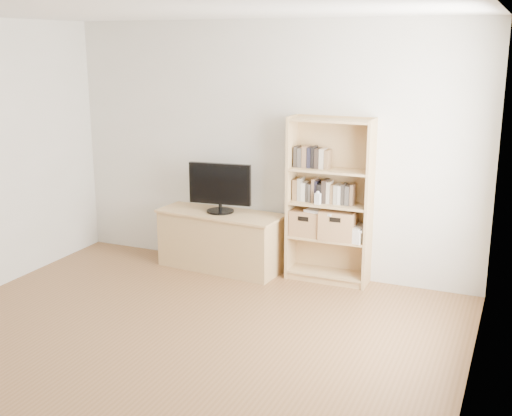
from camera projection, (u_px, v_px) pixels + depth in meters
The scene contains 14 objects.
floor at pixel (141, 370), 4.78m from camera, with size 4.50×5.00×0.01m, color brown.
back_wall at pixel (268, 148), 6.68m from camera, with size 4.50×0.02×2.60m, color beige.
right_wall at pixel (471, 239), 3.59m from camera, with size 0.02×5.00×2.60m, color beige.
ceiling at pixel (123, 5), 4.13m from camera, with size 4.50×5.00×0.01m, color white.
tv_stand at pixel (221, 241), 6.88m from camera, with size 1.31×0.49×0.60m, color tan.
bookshelf at pixel (329, 201), 6.39m from camera, with size 0.84×0.30×1.67m, color tan.
television at pixel (220, 188), 6.73m from camera, with size 0.67×0.05×0.53m, color black.
books_row_mid at pixel (330, 191), 6.38m from camera, with size 0.88×0.17×0.24m, color brown.
books_row_upper at pixel (313, 157), 6.37m from camera, with size 0.42×0.15×0.22m, color brown.
baby_monitor at pixel (318, 199), 6.33m from camera, with size 0.06×0.04×0.11m, color white.
basket_left at pixel (307, 222), 6.53m from camera, with size 0.31×0.26×0.26m, color #9F7847.
basket_right at pixel (338, 224), 6.40m from camera, with size 0.35×0.29×0.29m, color #9F7847.
laptop at pixel (323, 211), 6.42m from camera, with size 0.31×0.22×0.02m, color white.
magazine_stack at pixel (356, 234), 6.35m from camera, with size 0.19×0.27×0.13m, color beige.
Camera 1 is at (2.50, -3.64, 2.37)m, focal length 45.00 mm.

